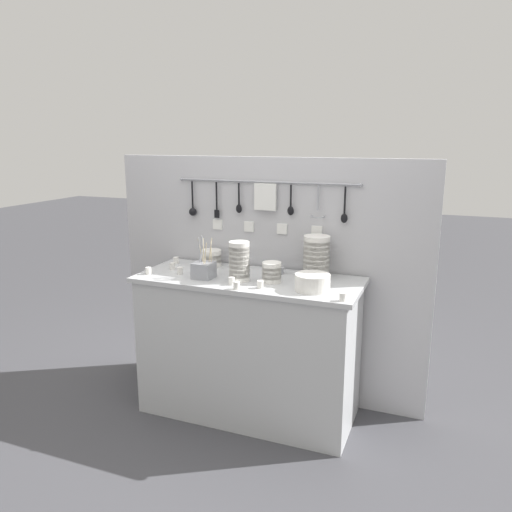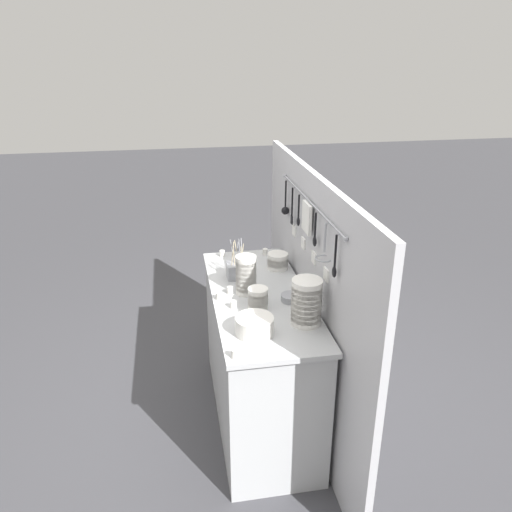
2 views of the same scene
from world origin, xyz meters
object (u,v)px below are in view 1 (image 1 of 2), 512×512
at_px(cup_by_caddy, 176,260).
at_px(plate_stack, 312,282).
at_px(cup_front_left, 232,281).
at_px(cup_back_left, 260,284).
at_px(cup_edge_far, 148,271).
at_px(cup_beside_plates, 343,297).
at_px(cutlery_caddy, 204,270).
at_px(cup_mid_row, 236,285).
at_px(bowl_stack_back_corner, 317,256).
at_px(bowl_stack_nested_right, 239,261).
at_px(bowl_stack_short_front, 272,272).
at_px(steel_mixing_bowl, 275,270).
at_px(bowl_stack_wide_centre, 211,258).
at_px(cup_back_right, 172,266).
at_px(cup_front_right, 180,271).

bearing_deg(cup_by_caddy, plate_stack, -13.93).
distance_m(cup_front_left, cup_back_left, 0.19).
relative_size(cup_edge_far, cup_beside_plates, 1.00).
xyz_separation_m(cutlery_caddy, cup_mid_row, (0.29, -0.15, -0.03)).
relative_size(bowl_stack_back_corner, bowl_stack_nested_right, 1.07).
bearing_deg(bowl_stack_short_front, bowl_stack_nested_right, -169.03).
distance_m(steel_mixing_bowl, cutlery_caddy, 0.47).
bearing_deg(cup_front_left, bowl_stack_short_front, 33.66).
bearing_deg(bowl_stack_back_corner, cup_back_left, -122.95).
bearing_deg(cutlery_caddy, bowl_stack_nested_right, 6.69).
distance_m(bowl_stack_wide_centre, cutlery_caddy, 0.32).
bearing_deg(bowl_stack_back_corner, bowl_stack_short_front, -133.90).
height_order(bowl_stack_back_corner, cup_back_right, bowl_stack_back_corner).
xyz_separation_m(bowl_stack_nested_right, cutlery_caddy, (-0.23, -0.03, -0.07)).
height_order(bowl_stack_nested_right, cup_by_caddy, bowl_stack_nested_right).
bearing_deg(cup_front_right, cup_by_caddy, 125.26).
relative_size(cup_front_left, cup_edge_far, 1.00).
xyz_separation_m(cup_mid_row, cup_front_right, (-0.48, 0.17, 0.00)).
xyz_separation_m(bowl_stack_short_front, cutlery_caddy, (-0.44, -0.07, -0.01)).
distance_m(steel_mixing_bowl, cup_by_caddy, 0.74).
xyz_separation_m(cup_edge_far, cup_beside_plates, (1.30, -0.08, 0.00)).
relative_size(cup_front_left, cup_mid_row, 1.00).
relative_size(steel_mixing_bowl, cup_front_left, 2.54).
bearing_deg(cup_mid_row, cup_by_caddy, 147.57).
xyz_separation_m(bowl_stack_wide_centre, cup_beside_plates, (1.02, -0.44, -0.03)).
height_order(cup_edge_far, cup_front_right, same).
xyz_separation_m(bowl_stack_wide_centre, cutlery_caddy, (0.10, -0.30, -0.00)).
bearing_deg(cutlery_caddy, cup_mid_row, -26.98).
distance_m(cup_front_left, cup_front_right, 0.42).
bearing_deg(bowl_stack_short_front, bowl_stack_back_corner, 46.10).
bearing_deg(plate_stack, cup_edge_far, -177.30).
relative_size(bowl_stack_wide_centre, cup_beside_plates, 3.12).
distance_m(cutlery_caddy, cup_back_right, 0.31).
height_order(bowl_stack_short_front, bowl_stack_nested_right, bowl_stack_nested_right).
relative_size(bowl_stack_nested_right, cup_by_caddy, 5.38).
height_order(bowl_stack_nested_right, cup_front_left, bowl_stack_nested_right).
distance_m(plate_stack, cup_back_left, 0.31).
distance_m(plate_stack, cup_beside_plates, 0.25).
relative_size(bowl_stack_short_front, cutlery_caddy, 0.47).
height_order(bowl_stack_back_corner, cup_beside_plates, bowl_stack_back_corner).
distance_m(cup_back_right, cup_beside_plates, 1.24).
relative_size(cup_mid_row, cup_beside_plates, 1.00).
distance_m(bowl_stack_back_corner, cup_front_right, 0.89).
relative_size(cup_front_left, cup_back_left, 1.00).
bearing_deg(cup_back_left, plate_stack, 14.04).
bearing_deg(steel_mixing_bowl, bowl_stack_back_corner, 4.21).
height_order(bowl_stack_nested_right, cup_mid_row, bowl_stack_nested_right).
bearing_deg(bowl_stack_back_corner, cutlery_caddy, -155.71).
height_order(cup_by_caddy, cup_mid_row, same).
height_order(bowl_stack_nested_right, plate_stack, bowl_stack_nested_right).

